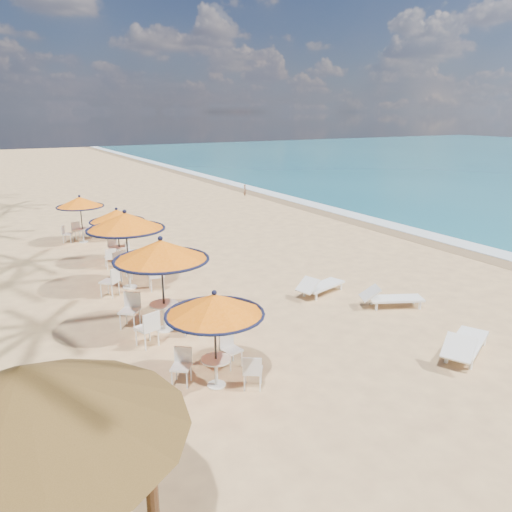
{
  "coord_description": "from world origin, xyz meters",
  "views": [
    {
      "loc": [
        -9.24,
        -8.62,
        5.66
      ],
      "look_at": [
        -1.64,
        4.78,
        1.2
      ],
      "focal_mm": 35.0,
      "sensor_mm": 36.0,
      "label": 1
    }
  ],
  "objects": [
    {
      "name": "lounger_mid",
      "position": [
        1.16,
        1.59,
        0.31
      ],
      "size": [
        1.94,
        1.32,
        0.67
      ],
      "rotation": [
        0.0,
        0.0,
        -0.44
      ],
      "color": "white",
      "rests_on": "ground"
    },
    {
      "name": "ground",
      "position": [
        0.0,
        0.0,
        0.0
      ],
      "size": [
        160.0,
        160.0,
        0.0
      ],
      "primitive_type": "plane",
      "color": "tan",
      "rests_on": "ground"
    },
    {
      "name": "wetsand_band",
      "position": [
        8.4,
        10.0,
        0.0
      ],
      "size": [
        1.4,
        140.0,
        0.02
      ],
      "primitive_type": "cube",
      "color": "olive",
      "rests_on": "ground"
    },
    {
      "name": "lounger_near",
      "position": [
        0.42,
        -1.67,
        0.35
      ],
      "size": [
        2.19,
        1.52,
        0.76
      ],
      "rotation": [
        0.0,
        0.0,
        0.45
      ],
      "color": "white",
      "rests_on": "ground"
    },
    {
      "name": "station_1",
      "position": [
        -5.32,
        3.32,
        1.91
      ],
      "size": [
        2.5,
        2.5,
        2.61
      ],
      "color": "black",
      "rests_on": "ground"
    },
    {
      "name": "station_0",
      "position": [
        -5.24,
        0.12,
        1.59
      ],
      "size": [
        2.09,
        2.09,
        2.18
      ],
      "color": "black",
      "rests_on": "ground"
    },
    {
      "name": "station_2",
      "position": [
        -5.14,
        7.17,
        1.94
      ],
      "size": [
        2.54,
        2.54,
        2.65
      ],
      "color": "black",
      "rests_on": "ground"
    },
    {
      "name": "lounger_far",
      "position": [
        -0.03,
        3.49,
        0.31
      ],
      "size": [
        1.97,
        1.08,
        0.67
      ],
      "rotation": [
        0.0,
        0.0,
        0.28
      ],
      "color": "white",
      "rests_on": "ground"
    },
    {
      "name": "station_3",
      "position": [
        -4.66,
        10.22,
        1.6
      ],
      "size": [
        2.1,
        2.12,
        2.19
      ],
      "color": "black",
      "rests_on": "ground"
    },
    {
      "name": "station_4",
      "position": [
        -5.27,
        14.28,
        1.57
      ],
      "size": [
        2.06,
        2.06,
        2.15
      ],
      "color": "black",
      "rests_on": "ground"
    },
    {
      "name": "palapa",
      "position": [
        -9.06,
        -2.9,
        2.43
      ],
      "size": [
        3.8,
        3.8,
        2.9
      ],
      "color": "brown",
      "rests_on": "ground"
    },
    {
      "name": "foam_strip",
      "position": [
        9.3,
        10.0,
        0.0
      ],
      "size": [
        1.2,
        140.0,
        0.04
      ],
      "primitive_type": "cube",
      "color": "white",
      "rests_on": "ground"
    },
    {
      "name": "person",
      "position": [
        7.12,
        21.79,
        0.45
      ],
      "size": [
        0.28,
        0.36,
        0.89
      ],
      "primitive_type": "imported",
      "rotation": [
        0.0,
        0.0,
        1.36
      ],
      "color": "#855C44",
      "rests_on": "ground"
    }
  ]
}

